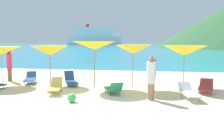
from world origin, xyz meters
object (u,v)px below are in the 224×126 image
at_px(cruise_ship, 94,37).
at_px(beachgoer_2, 9,64).
at_px(umbrella_2, 94,46).
at_px(umbrella_4, 184,50).
at_px(lounge_chair_1, 55,86).
at_px(lounge_chair_4, 30,78).
at_px(lounge_chair_2, 189,92).
at_px(lounge_chair_3, 113,88).
at_px(umbrella_1, 50,51).
at_px(umbrella_0, 1,51).
at_px(beach_ball, 72,98).
at_px(lounge_chair_6, 71,80).
at_px(beachgoer_1, 151,77).
at_px(lounge_chair_5, 206,86).
at_px(umbrella_3, 133,49).
at_px(beachgoer_0, 152,72).

bearing_deg(cruise_ship, beachgoer_2, -78.54).
bearing_deg(umbrella_2, beachgoer_2, 169.47).
height_order(umbrella_4, lounge_chair_1, umbrella_4).
xyz_separation_m(lounge_chair_4, beachgoer_2, (-1.58, 0.42, 0.75)).
height_order(umbrella_2, lounge_chair_2, umbrella_2).
bearing_deg(beachgoer_2, umbrella_2, -127.16).
bearing_deg(lounge_chair_4, beachgoer_2, 142.67).
xyz_separation_m(lounge_chair_1, lounge_chair_2, (5.93, -0.08, -0.03)).
xyz_separation_m(umbrella_4, lounge_chair_1, (-6.08, -2.25, -1.62)).
height_order(umbrella_4, lounge_chair_3, umbrella_4).
xyz_separation_m(lounge_chair_3, cruise_ship, (-45.40, 183.32, 6.75)).
relative_size(umbrella_2, lounge_chair_1, 1.63).
xyz_separation_m(umbrella_1, umbrella_4, (7.20, 0.33, 0.04)).
bearing_deg(umbrella_0, beach_ball, -29.72).
height_order(lounge_chair_6, beachgoer_1, beachgoer_1).
distance_m(beachgoer_1, cruise_ship, 190.02).
bearing_deg(lounge_chair_3, lounge_chair_1, -20.56).
relative_size(beachgoer_2, cruise_ship, 0.04).
bearing_deg(lounge_chair_2, umbrella_4, 77.50).
xyz_separation_m(umbrella_2, lounge_chair_5, (5.45, -0.28, -1.90)).
relative_size(umbrella_2, umbrella_3, 1.12).
relative_size(lounge_chair_1, beachgoer_2, 0.81).
xyz_separation_m(umbrella_0, beach_ball, (5.06, -2.89, -1.70)).
height_order(umbrella_3, lounge_chair_6, umbrella_3).
height_order(umbrella_4, beach_ball, umbrella_4).
bearing_deg(lounge_chair_2, lounge_chair_6, 152.12).
relative_size(lounge_chair_6, cruise_ship, 0.03).
bearing_deg(lounge_chair_2, beach_ball, -173.12).
height_order(umbrella_3, beach_ball, umbrella_3).
relative_size(beachgoer_0, beachgoer_1, 0.96).
height_order(lounge_chair_1, beachgoer_0, beachgoer_0).
bearing_deg(umbrella_0, lounge_chair_3, -11.88).
bearing_deg(lounge_chair_6, umbrella_2, -43.89).
bearing_deg(cruise_ship, umbrella_0, -78.53).
height_order(umbrella_4, lounge_chair_5, umbrella_4).
bearing_deg(umbrella_3, beachgoer_1, -68.50).
relative_size(umbrella_2, lounge_chair_4, 1.54).
bearing_deg(lounge_chair_5, beachgoer_1, -128.67).
relative_size(umbrella_1, lounge_chair_5, 1.36).
distance_m(umbrella_1, beach_ball, 4.44).
bearing_deg(umbrella_1, umbrella_2, -8.32).
relative_size(umbrella_0, beachgoer_0, 1.36).
xyz_separation_m(umbrella_3, cruise_ship, (-46.17, 181.78, 5.03)).
xyz_separation_m(beachgoer_1, beach_ball, (-3.06, -0.84, -0.76)).
relative_size(lounge_chair_4, beachgoer_2, 0.85).
height_order(lounge_chair_6, beachgoer_0, beachgoer_0).
xyz_separation_m(lounge_chair_2, beach_ball, (-4.64, -1.31, -0.10)).
height_order(umbrella_0, lounge_chair_6, umbrella_0).
bearing_deg(umbrella_3, lounge_chair_5, -6.88).
relative_size(beachgoer_0, cruise_ship, 0.03).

